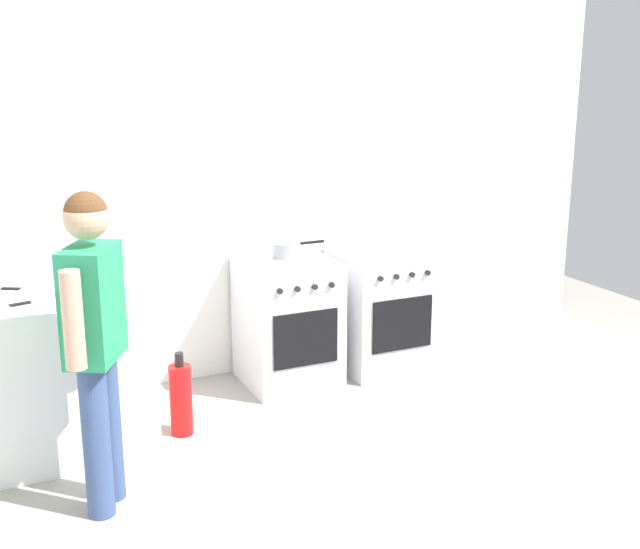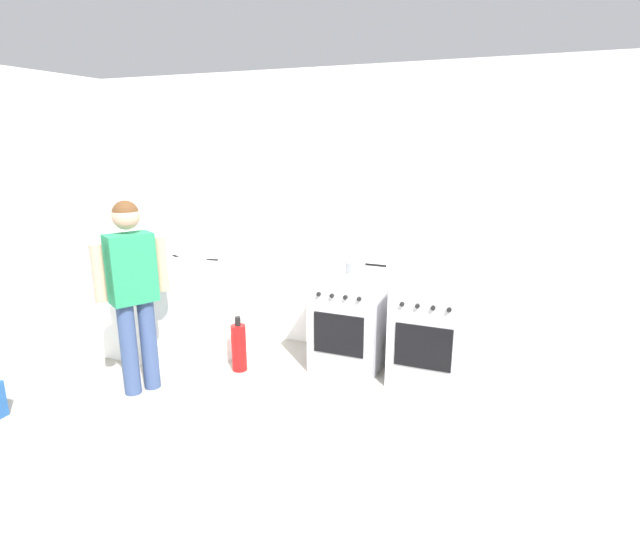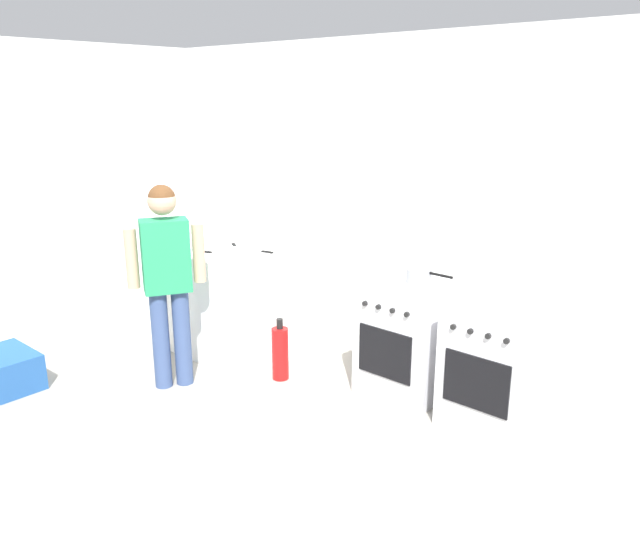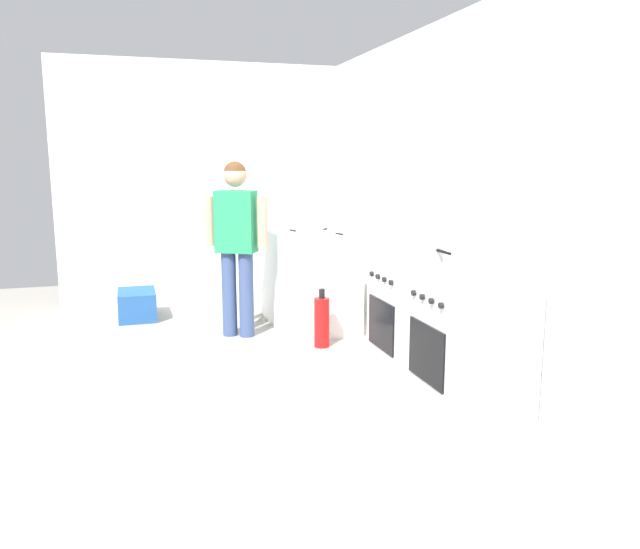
% 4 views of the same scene
% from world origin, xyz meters
% --- Properties ---
extents(ground_plane, '(8.00, 8.00, 0.00)m').
position_xyz_m(ground_plane, '(0.00, 0.00, 0.00)').
color(ground_plane, gray).
extents(back_wall, '(6.00, 0.10, 2.60)m').
position_xyz_m(back_wall, '(0.00, 1.95, 1.30)').
color(back_wall, white).
rests_on(back_wall, ground).
extents(side_wall_left, '(0.10, 3.10, 2.60)m').
position_xyz_m(side_wall_left, '(-2.60, 0.40, 1.30)').
color(side_wall_left, white).
rests_on(side_wall_left, ground).
extents(counter_unit, '(1.30, 0.70, 0.90)m').
position_xyz_m(counter_unit, '(-1.35, 1.20, 0.45)').
color(counter_unit, white).
rests_on(counter_unit, ground).
extents(oven_left, '(0.59, 0.62, 0.85)m').
position_xyz_m(oven_left, '(0.35, 1.58, 0.43)').
color(oven_left, silver).
rests_on(oven_left, ground).
extents(oven_right, '(0.60, 0.62, 0.85)m').
position_xyz_m(oven_right, '(1.06, 1.58, 0.43)').
color(oven_right, silver).
rests_on(oven_right, ground).
extents(pot, '(0.36, 0.18, 0.10)m').
position_xyz_m(pot, '(0.38, 1.64, 0.90)').
color(pot, gray).
rests_on(pot, oven_left).
extents(knife_bread, '(0.32, 0.21, 0.01)m').
position_xyz_m(knife_bread, '(-1.27, 1.34, 0.90)').
color(knife_bread, silver).
rests_on(knife_bread, counter_unit).
extents(knife_carving, '(0.33, 0.11, 0.01)m').
position_xyz_m(knife_carving, '(-1.43, 1.05, 0.90)').
color(knife_carving, silver).
rests_on(knife_carving, counter_unit).
extents(knife_chef, '(0.31, 0.08, 0.01)m').
position_xyz_m(knife_chef, '(-1.03, 1.38, 0.90)').
color(knife_chef, silver).
rests_on(knife_chef, counter_unit).
extents(person, '(0.34, 0.51, 1.55)m').
position_xyz_m(person, '(-1.07, 0.48, 0.91)').
color(person, '#384C7A').
rests_on(person, ground).
extents(fire_extinguisher, '(0.13, 0.13, 0.50)m').
position_xyz_m(fire_extinguisher, '(-0.52, 1.10, 0.22)').
color(fire_extinguisher, red).
rests_on(fire_extinguisher, ground).
extents(recycling_crate_lower, '(0.52, 0.36, 0.28)m').
position_xyz_m(recycling_crate_lower, '(-1.99, -0.38, 0.14)').
color(recycling_crate_lower, '#235193').
rests_on(recycling_crate_lower, ground).
extents(larder_cabinet, '(0.48, 0.44, 2.00)m').
position_xyz_m(larder_cabinet, '(-2.30, 1.68, 1.00)').
color(larder_cabinet, white).
rests_on(larder_cabinet, ground).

